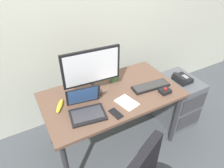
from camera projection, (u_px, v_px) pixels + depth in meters
ground_plane at (112, 141)px, 2.50m from camera, size 8.00×8.00×0.00m
back_wall at (80, 11)px, 2.21m from camera, size 6.00×0.10×2.80m
desk at (112, 100)px, 2.11m from camera, size 1.40×0.78×0.75m
file_cabinet at (176, 100)px, 2.64m from camera, size 0.42×0.53×0.64m
desk_phone at (182, 79)px, 2.42m from camera, size 0.17×0.20×0.09m
monitor_main at (92, 69)px, 1.91m from camera, size 0.57×0.18×0.49m
keyboard at (151, 86)px, 2.15m from camera, size 0.42×0.17×0.03m
laptop at (86, 108)px, 1.81m from camera, size 0.35×0.34×0.23m
trackball_mouse at (165, 91)px, 2.06m from camera, size 0.11×0.09×0.07m
coffee_mug at (114, 76)px, 2.22m from camera, size 0.10×0.09×0.11m
paper_notepad at (127, 103)px, 1.94m from camera, size 0.19×0.24×0.01m
cell_phone at (116, 113)px, 1.82m from camera, size 0.09×0.15×0.01m
banana at (60, 106)px, 1.88m from camera, size 0.13×0.19×0.04m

